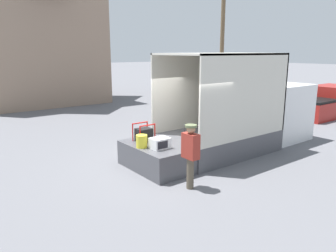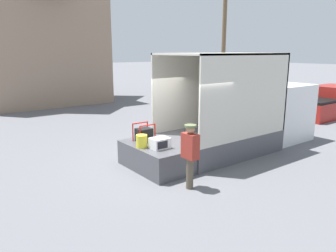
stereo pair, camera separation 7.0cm
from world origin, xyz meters
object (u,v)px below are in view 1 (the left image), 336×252
portable_generator (144,134)px  worker_person (191,150)px  utility_pole (223,30)px  microwave (160,143)px  orange_bucket (142,141)px  box_truck (251,118)px  pickup_truck_red (327,103)px

portable_generator → worker_person: (-0.10, -2.21, 0.07)m
portable_generator → utility_pole: bearing=34.7°
microwave → worker_person: worker_person is taller
worker_person → utility_pole: (11.85, 10.34, 3.75)m
orange_bucket → utility_pole: utility_pole is taller
portable_generator → worker_person: size_ratio=0.34×
box_truck → orange_bucket: (-4.70, 0.03, -0.06)m
portable_generator → orange_bucket: 0.66m
portable_generator → worker_person: worker_person is taller
portable_generator → pickup_truck_red: (11.98, 0.57, -0.29)m
orange_bucket → utility_pole: 15.41m
worker_person → utility_pole: bearing=41.1°
microwave → pickup_truck_red: pickup_truck_red is taller
microwave → utility_pole: bearing=37.4°
microwave → orange_bucket: size_ratio=1.45×
box_truck → utility_pole: utility_pole is taller
utility_pole → box_truck: bearing=-130.7°
pickup_truck_red → worker_person: bearing=-167.0°
microwave → worker_person: bearing=-91.5°
microwave → worker_person: (-0.03, -1.32, 0.13)m
box_truck → orange_bucket: box_truck is taller
orange_bucket → utility_pole: (12.17, 8.64, 3.85)m
orange_bucket → pickup_truck_red: (12.40, 1.08, -0.26)m
orange_bucket → worker_person: worker_person is taller
portable_generator → orange_bucket: size_ratio=1.56×
box_truck → pickup_truck_red: box_truck is taller
orange_bucket → worker_person: size_ratio=0.22×
box_truck → worker_person: bearing=-159.1°
worker_person → utility_pole: size_ratio=0.18×
box_truck → portable_generator: size_ratio=10.92×
microwave → box_truck: bearing=4.7°
pickup_truck_red → utility_pole: bearing=91.7°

